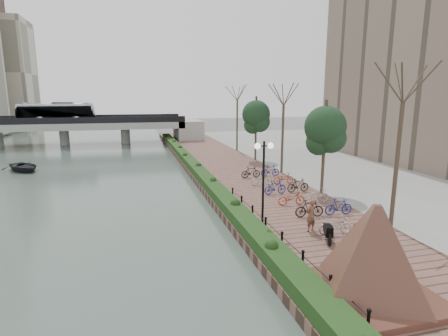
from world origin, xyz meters
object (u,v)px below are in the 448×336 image
object	(u,v)px
motorcycle	(328,231)
boat	(24,167)
lamppost	(264,165)
pedestrian	(311,215)
granite_monument	(374,251)

from	to	relation	value
motorcycle	boat	xyz separation A→B (m)	(-19.29, 23.82, -0.52)
lamppost	motorcycle	size ratio (longest dim) A/B	2.90
pedestrian	boat	world-z (taller)	pedestrian
lamppost	granite_monument	bearing A→B (deg)	-80.66
lamppost	pedestrian	world-z (taller)	lamppost
lamppost	boat	size ratio (longest dim) A/B	1.04
boat	lamppost	bearing A→B (deg)	-87.50
lamppost	pedestrian	xyz separation A→B (m)	(2.07, -1.34, -2.43)
motorcycle	pedestrian	distance (m)	1.32
granite_monument	lamppost	size ratio (longest dim) A/B	1.24
granite_monument	lamppost	xyz separation A→B (m)	(-1.18, 7.19, 1.64)
pedestrian	lamppost	bearing A→B (deg)	-53.78
lamppost	pedestrian	distance (m)	3.46
granite_monument	lamppost	world-z (taller)	lamppost
granite_monument	motorcycle	world-z (taller)	granite_monument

